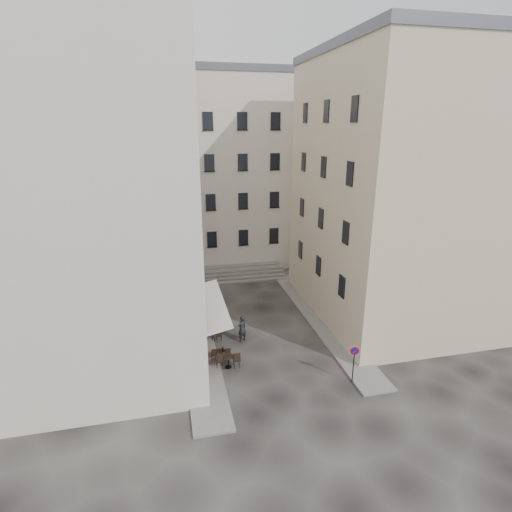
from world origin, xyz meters
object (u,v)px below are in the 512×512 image
object	(u,v)px
no_parking_sign	(354,357)
bistro_table_a	(228,360)
bistro_table_b	(221,354)
pedestrian	(242,328)

from	to	relation	value
no_parking_sign	bistro_table_a	bearing A→B (deg)	166.66
bistro_table_b	no_parking_sign	bearing A→B (deg)	-29.45
no_parking_sign	bistro_table_b	xyz separation A→B (m)	(-6.83, 3.86, -1.19)
pedestrian	bistro_table_b	bearing A→B (deg)	17.89
bistro_table_b	bistro_table_a	bearing A→B (deg)	-70.98
bistro_table_b	pedestrian	bearing A→B (deg)	48.65
bistro_table_a	bistro_table_b	xyz separation A→B (m)	(-0.31, 0.90, -0.09)
bistro_table_a	pedestrian	size ratio (longest dim) A/B	0.76
no_parking_sign	pedestrian	bearing A→B (deg)	142.65
no_parking_sign	bistro_table_a	world-z (taller)	no_parking_sign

